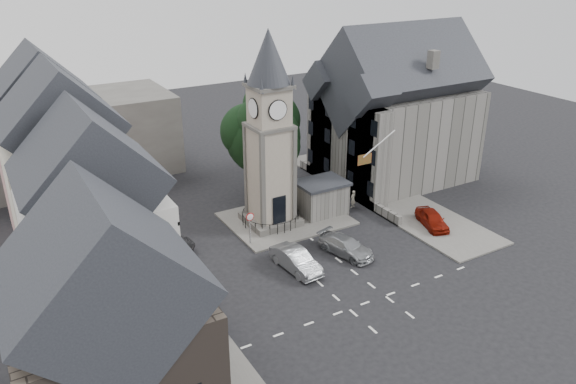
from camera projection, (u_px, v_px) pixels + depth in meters
ground at (322, 265)px, 41.72m from camera, size 120.00×120.00×0.00m
pavement_west at (133, 272)px, 40.70m from camera, size 6.00×30.00×0.14m
pavement_east at (381, 194)px, 53.55m from camera, size 6.00×26.00×0.14m
central_island at (286, 219)px, 48.72m from camera, size 10.00×8.00×0.16m
road_markings at (367, 302)px, 37.36m from camera, size 20.00×8.00×0.01m
clock_tower at (270, 133)px, 44.80m from camera, size 4.86×4.86×16.25m
stone_shelter at (321, 197)px, 49.25m from camera, size 4.30×3.30×3.08m
town_tree at (263, 127)px, 50.15m from camera, size 7.20×7.20×10.80m
warning_sign_post at (250, 222)px, 43.75m from camera, size 0.70×0.19×2.85m
terrace_pink at (51, 154)px, 44.64m from camera, size 8.10×7.60×12.80m
terrace_cream at (70, 189)px, 38.30m from camera, size 8.10×7.60×12.80m
terrace_tudor at (98, 243)px, 32.12m from camera, size 8.10×7.60×12.00m
building_sw_stone at (114, 353)px, 24.63m from camera, size 8.60×7.60×10.40m
backdrop_west at (72, 138)px, 56.80m from camera, size 20.00×10.00×8.00m
east_building at (395, 119)px, 55.10m from camera, size 14.40×11.40×12.60m
east_boundary_wall at (345, 189)px, 53.70m from camera, size 0.40×16.00×0.90m
flagpole at (379, 144)px, 45.77m from camera, size 3.68×0.10×2.74m
car_west_blue at (194, 334)px, 33.24m from camera, size 4.17×1.91×1.39m
car_west_silver at (172, 297)px, 36.64m from camera, size 4.60×3.88×1.49m
car_west_grey at (158, 243)px, 43.21m from camera, size 5.92×5.87×1.58m
car_island_silver at (296, 260)px, 40.90m from camera, size 2.09×4.85×1.55m
car_island_east at (346, 246)px, 42.99m from camera, size 3.05×5.05×1.37m
car_east_red at (432, 219)px, 47.24m from camera, size 2.89×4.45×1.41m
pedestrian at (353, 199)px, 50.71m from camera, size 0.70×0.57×1.65m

